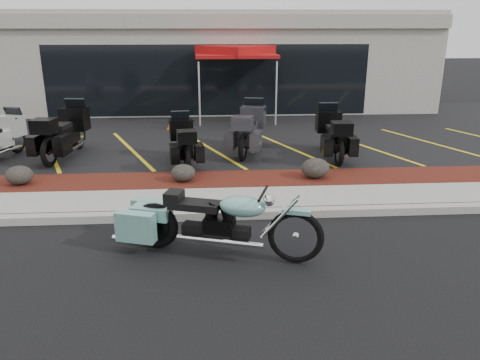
{
  "coord_description": "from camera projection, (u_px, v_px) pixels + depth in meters",
  "views": [
    {
      "loc": [
        -0.03,
        -7.23,
        3.44
      ],
      "look_at": [
        0.54,
        1.2,
        0.65
      ],
      "focal_mm": 35.0,
      "sensor_mm": 36.0,
      "label": 1
    }
  ],
  "objects": [
    {
      "name": "ground",
      "position": [
        213.0,
        239.0,
        7.93
      ],
      "size": [
        90.0,
        90.0,
        0.0
      ],
      "primitive_type": "plane",
      "color": "black",
      "rests_on": "ground"
    },
    {
      "name": "traffic_cone",
      "position": [
        172.0,
        122.0,
        15.65
      ],
      "size": [
        0.38,
        0.38,
        0.45
      ],
      "primitive_type": "cone",
      "rotation": [
        0.0,
        0.0,
        -0.38
      ],
      "color": "#FE5308",
      "rests_on": "upper_lot"
    },
    {
      "name": "touring_black_rear",
      "position": [
        327.0,
        126.0,
        12.89
      ],
      "size": [
        0.99,
        2.31,
        1.32
      ],
      "primitive_type": null,
      "rotation": [
        0.0,
        0.0,
        1.52
      ],
      "color": "black",
      "rests_on": "upper_lot"
    },
    {
      "name": "boulder_mid",
      "position": [
        183.0,
        173.0,
        10.32
      ],
      "size": [
        0.54,
        0.45,
        0.38
      ],
      "primitive_type": "ellipsoid",
      "color": "black",
      "rests_on": "mulch_bed"
    },
    {
      "name": "touring_black_front",
      "position": [
        77.0,
        124.0,
        12.93
      ],
      "size": [
        1.28,
        2.56,
        1.42
      ],
      "primitive_type": null,
      "rotation": [
        0.0,
        0.0,
        1.42
      ],
      "color": "black",
      "rests_on": "upper_lot"
    },
    {
      "name": "dealership_building",
      "position": [
        208.0,
        59.0,
        21.01
      ],
      "size": [
        18.0,
        8.16,
        4.0
      ],
      "color": "gray",
      "rests_on": "ground"
    },
    {
      "name": "sidewalk",
      "position": [
        212.0,
        201.0,
        9.43
      ],
      "size": [
        24.0,
        1.2,
        0.15
      ],
      "primitive_type": "cube",
      "color": "gray",
      "rests_on": "ground"
    },
    {
      "name": "hero_cruiser",
      "position": [
        296.0,
        229.0,
        6.96
      ],
      "size": [
        3.3,
        1.74,
        1.13
      ],
      "primitive_type": null,
      "rotation": [
        0.0,
        0.0,
        -0.31
      ],
      "color": "#6FADA3",
      "rests_on": "ground"
    },
    {
      "name": "boulder_right",
      "position": [
        315.0,
        168.0,
        10.55
      ],
      "size": [
        0.64,
        0.53,
        0.45
      ],
      "primitive_type": "ellipsoid",
      "color": "black",
      "rests_on": "mulch_bed"
    },
    {
      "name": "touring_grey",
      "position": [
        254.0,
        122.0,
        13.36
      ],
      "size": [
        1.48,
        2.52,
        1.38
      ],
      "primitive_type": null,
      "rotation": [
        0.0,
        0.0,
        1.31
      ],
      "color": "#2E2E33",
      "rests_on": "upper_lot"
    },
    {
      "name": "mulch_bed",
      "position": [
        211.0,
        182.0,
        10.56
      ],
      "size": [
        24.0,
        1.2,
        0.16
      ],
      "primitive_type": "cube",
      "color": "#360E0C",
      "rests_on": "ground"
    },
    {
      "name": "touring_black_mid",
      "position": [
        181.0,
        134.0,
        12.24
      ],
      "size": [
        1.09,
        2.18,
        1.22
      ],
      "primitive_type": null,
      "rotation": [
        0.0,
        0.0,
        1.71
      ],
      "color": "black",
      "rests_on": "upper_lot"
    },
    {
      "name": "upper_lot",
      "position": [
        210.0,
        131.0,
        15.68
      ],
      "size": [
        26.0,
        9.6,
        0.15
      ],
      "primitive_type": "cube",
      "color": "black",
      "rests_on": "ground"
    },
    {
      "name": "curb",
      "position": [
        212.0,
        215.0,
        8.76
      ],
      "size": [
        24.0,
        0.25,
        0.15
      ],
      "primitive_type": "cube",
      "color": "gray",
      "rests_on": "ground"
    },
    {
      "name": "boulder_left",
      "position": [
        19.0,
        175.0,
        10.11
      ],
      "size": [
        0.58,
        0.49,
        0.41
      ],
      "primitive_type": "ellipsoid",
      "color": "black",
      "rests_on": "mulch_bed"
    },
    {
      "name": "popup_canopy",
      "position": [
        236.0,
        52.0,
        16.77
      ],
      "size": [
        3.2,
        3.2,
        2.62
      ],
      "rotation": [
        0.0,
        0.0,
        0.15
      ],
      "color": "silver",
      "rests_on": "upper_lot"
    },
    {
      "name": "touring_white",
      "position": [
        15.0,
        130.0,
        12.57
      ],
      "size": [
        1.49,
        2.3,
        1.25
      ],
      "primitive_type": null,
      "rotation": [
        0.0,
        0.0,
        1.23
      ],
      "color": "silver",
      "rests_on": "upper_lot"
    }
  ]
}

